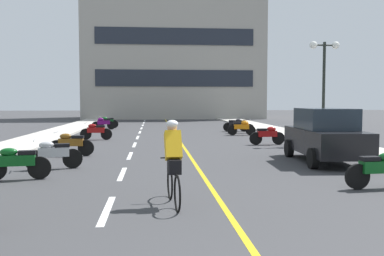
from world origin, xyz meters
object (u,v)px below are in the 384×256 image
object	(u,v)px
motorcycle_6	(267,135)
motorcycle_7	(96,131)
motorcycle_4	(53,154)
motorcycle_10	(236,125)
parked_car_near	(325,135)
motorcycle_8	(242,127)
motorcycle_2	(379,169)
motorcycle_11	(103,123)
street_lamp_mid	(324,68)
motorcycle_5	(71,143)
motorcycle_12	(107,122)
motorcycle_3	(17,162)
cyclist_rider	(173,161)
motorcycle_9	(241,126)

from	to	relation	value
motorcycle_6	motorcycle_7	distance (m)	9.06
motorcycle_4	motorcycle_10	world-z (taller)	same
parked_car_near	motorcycle_8	bearing A→B (deg)	92.38
motorcycle_2	motorcycle_4	xyz separation A→B (m)	(-8.35, 3.63, 0.00)
motorcycle_6	motorcycle_11	xyz separation A→B (m)	(-8.97, 11.43, 0.00)
street_lamp_mid	motorcycle_4	distance (m)	13.47
motorcycle_8	motorcycle_11	world-z (taller)	same
motorcycle_8	motorcycle_7	bearing A→B (deg)	-165.30
street_lamp_mid	motorcycle_8	bearing A→B (deg)	119.01
motorcycle_2	motorcycle_5	bearing A→B (deg)	141.36
motorcycle_6	motorcycle_8	distance (m)	5.52
motorcycle_7	motorcycle_5	bearing A→B (deg)	-90.39
motorcycle_2	motorcycle_12	bearing A→B (deg)	110.91
motorcycle_2	motorcycle_10	distance (m)	18.74
motorcycle_3	motorcycle_5	distance (m)	4.85
motorcycle_12	parked_car_near	bearing A→B (deg)	-63.72
street_lamp_mid	motorcycle_4	xyz separation A→B (m)	(-11.24, -6.71, -3.19)
parked_car_near	motorcycle_6	world-z (taller)	parked_car_near
motorcycle_5	parked_car_near	bearing A→B (deg)	-15.30
motorcycle_4	motorcycle_10	xyz separation A→B (m)	(8.61, 15.11, 0.00)
motorcycle_4	motorcycle_3	bearing A→B (deg)	-107.34
motorcycle_5	motorcycle_12	size ratio (longest dim) A/B	1.03
motorcycle_4	motorcycle_8	world-z (taller)	same
parked_car_near	motorcycle_12	distance (m)	20.96
motorcycle_3	motorcycle_8	distance (m)	16.30
motorcycle_11	motorcycle_12	xyz separation A→B (m)	(0.09, 1.61, 0.00)
street_lamp_mid	motorcycle_10	size ratio (longest dim) A/B	2.82
motorcycle_5	motorcycle_4	bearing A→B (deg)	-88.78
parked_car_near	cyclist_rider	xyz separation A→B (m)	(-5.39, -5.40, -0.03)
motorcycle_7	motorcycle_2	bearing A→B (deg)	-57.97
motorcycle_4	motorcycle_8	size ratio (longest dim) A/B	0.99
parked_car_near	motorcycle_12	size ratio (longest dim) A/B	2.59
motorcycle_8	cyclist_rider	size ratio (longest dim) A/B	0.96
motorcycle_11	motorcycle_9	bearing A→B (deg)	-25.43
motorcycle_4	motorcycle_10	bearing A→B (deg)	60.32
motorcycle_2	motorcycle_7	distance (m)	15.77
motorcycle_6	cyclist_rider	bearing A→B (deg)	-114.09
parked_car_near	motorcycle_11	distance (m)	19.57
motorcycle_8	street_lamp_mid	bearing A→B (deg)	-60.99
cyclist_rider	motorcycle_12	bearing A→B (deg)	99.15
parked_car_near	motorcycle_7	world-z (taller)	parked_car_near
motorcycle_5	motorcycle_7	size ratio (longest dim) A/B	1.00
motorcycle_4	motorcycle_11	xyz separation A→B (m)	(-0.56, 17.85, 0.00)
street_lamp_mid	motorcycle_2	xyz separation A→B (m)	(-2.89, -10.34, -3.19)
parked_car_near	motorcycle_11	xyz separation A→B (m)	(-9.37, 17.18, -0.44)
parked_car_near	motorcycle_5	xyz separation A→B (m)	(-8.87, 2.43, -0.44)
motorcycle_12	motorcycle_2	bearing A→B (deg)	-69.09
street_lamp_mid	cyclist_rider	xyz separation A→B (m)	(-7.82, -11.44, -2.78)
motorcycle_9	motorcycle_12	xyz separation A→B (m)	(-9.12, 5.99, 0.00)
motorcycle_2	motorcycle_5	world-z (taller)	same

